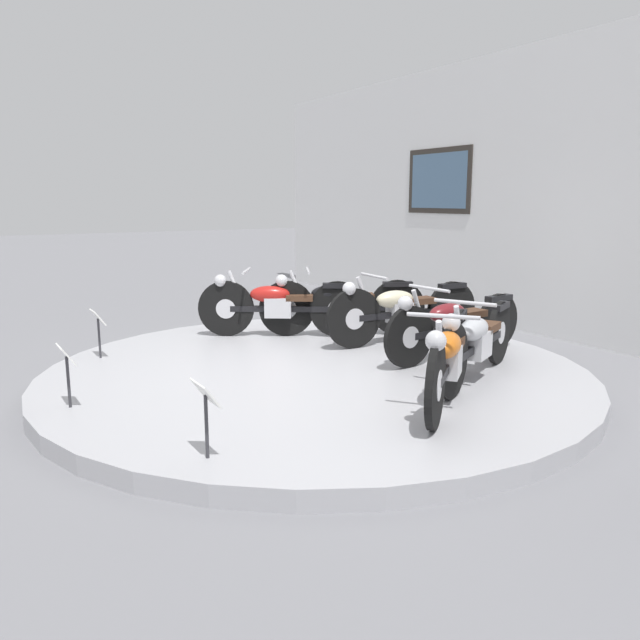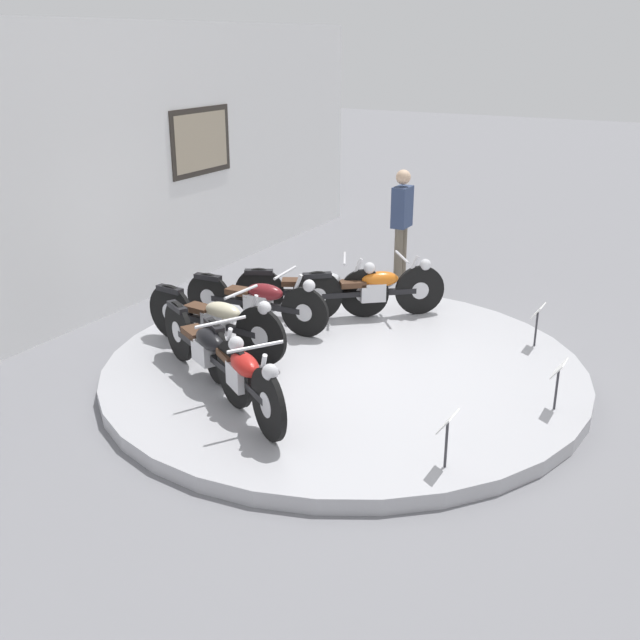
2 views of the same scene
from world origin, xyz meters
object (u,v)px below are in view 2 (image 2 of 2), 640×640
motorcycle_orange (372,288)px  info_placard_front_centre (558,375)px  motorcycle_cream (217,319)px  visitor_standing (402,218)px  motorcycle_silver (315,288)px  motorcycle_black (206,347)px  info_placard_front_left (447,428)px  motorcycle_red (241,372)px  motorcycle_maroon (258,300)px  info_placard_front_right (537,316)px

motorcycle_orange → info_placard_front_centre: bearing=-119.0°
motorcycle_cream → motorcycle_orange: bearing=-29.0°
info_placard_front_centre → visitor_standing: 4.85m
motorcycle_silver → motorcycle_orange: bearing=-63.3°
motorcycle_cream → motorcycle_silver: size_ratio=1.12×
motorcycle_black → motorcycle_orange: size_ratio=1.15×
info_placard_front_left → motorcycle_cream: bearing=70.9°
motorcycle_cream → info_placard_front_centre: bearing=-83.5°
motorcycle_silver → info_placard_front_centre: motorcycle_silver is taller
motorcycle_red → motorcycle_black: size_ratio=0.95×
motorcycle_maroon → info_placard_front_centre: motorcycle_maroon is taller
motorcycle_red → motorcycle_maroon: (1.90, 1.05, -0.02)m
motorcycle_cream → motorcycle_silver: bearing=-14.2°
motorcycle_red → visitor_standing: 5.14m
motorcycle_silver → visitor_standing: bearing=-3.0°
motorcycle_red → info_placard_front_centre: motorcycle_red is taller
info_placard_front_centre → motorcycle_silver: bearing=71.0°
motorcycle_cream → info_placard_front_centre: (0.43, -3.72, -0.03)m
motorcycle_red → info_placard_front_left: (-0.05, -2.09, -0.03)m
motorcycle_red → motorcycle_silver: 2.70m
motorcycle_cream → motorcycle_maroon: bearing=-0.2°
motorcycle_red → motorcycle_black: (0.33, 0.66, -0.00)m
motorcycle_silver → info_placard_front_left: size_ratio=3.51×
motorcycle_black → motorcycle_cream: motorcycle_black is taller
motorcycle_maroon → visitor_standing: 3.27m
motorcycle_maroon → info_placard_front_centre: (-0.43, -3.71, -0.01)m
motorcycle_orange → info_placard_front_left: 3.65m
motorcycle_orange → visitor_standing: 2.25m
motorcycle_cream → visitor_standing: visitor_standing is taller
motorcycle_black → info_placard_front_right: (2.66, -2.75, -0.03)m
motorcycle_maroon → info_placard_front_left: bearing=-121.7°
motorcycle_maroon → info_placard_front_right: 3.33m
motorcycle_black → info_placard_front_right: 3.83m
motorcycle_silver → motorcycle_black: bearing=179.9°
motorcycle_red → motorcycle_maroon: size_ratio=0.88×
motorcycle_black → motorcycle_maroon: bearing=14.0°
info_placard_front_right → visitor_standing: (2.11, 2.62, 0.44)m
motorcycle_silver → info_placard_front_right: 2.78m
motorcycle_silver → motorcycle_red: bearing=-165.8°
motorcycle_cream → info_placard_front_left: (-1.09, -3.15, -0.03)m
motorcycle_cream → info_placard_front_right: 3.70m
motorcycle_orange → info_placard_front_right: size_ratio=3.09×
motorcycle_cream → info_placard_front_left: bearing=-109.1°
motorcycle_cream → motorcycle_silver: (1.57, -0.40, -0.02)m
motorcycle_cream → info_placard_front_right: motorcycle_cream is taller
motorcycle_silver → visitor_standing: 2.52m
motorcycle_orange → motorcycle_cream: bearing=151.0°
info_placard_front_centre → visitor_standing: visitor_standing is taller
info_placard_front_left → motorcycle_silver: bearing=46.0°
motorcycle_black → info_placard_front_left: size_ratio=3.54×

